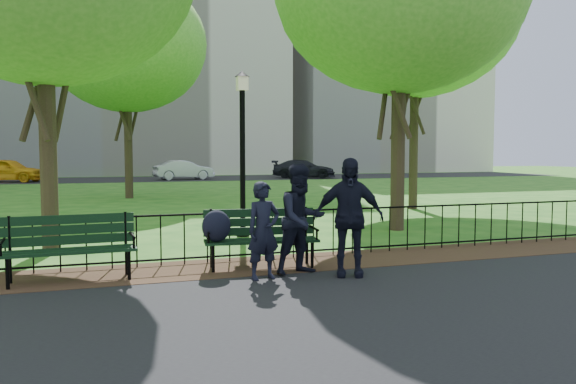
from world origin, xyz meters
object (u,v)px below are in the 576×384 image
object	(u,v)px
park_bench_main	(239,229)
person_mid	(301,219)
person_left	(264,231)
tree_far_c	(126,44)
tree_mid_e	(416,9)
sedan_silver	(184,170)
sedan_dark	(304,169)
person_right	(349,217)
lamppost	(243,147)
park_bench_left_a	(70,241)
taxi	(7,170)

from	to	relation	value
park_bench_main	person_mid	distance (m)	1.11
person_left	tree_far_c	bearing A→B (deg)	82.10
tree_mid_e	sedan_silver	distance (m)	24.93
tree_far_c	sedan_dark	world-z (taller)	tree_far_c
tree_far_c	person_right	bearing A→B (deg)	-81.78
person_left	person_right	world-z (taller)	person_right
lamppost	sedan_dark	xyz separation A→B (m)	(11.81, 27.80, -1.37)
tree_mid_e	person_right	xyz separation A→B (m)	(-6.65, -9.04, -5.87)
lamppost	sedan_silver	size ratio (longest dim) A/B	0.90
tree_far_c	person_mid	world-z (taller)	tree_far_c
park_bench_main	sedan_silver	distance (m)	31.96
tree_far_c	sedan_dark	bearing A→B (deg)	48.44
park_bench_main	person_left	world-z (taller)	person_left
park_bench_main	person_mid	bearing A→B (deg)	-30.82
park_bench_left_a	sedan_dark	size ratio (longest dim) A/B	0.40
person_mid	park_bench_main	bearing A→B (deg)	127.75
tree_far_c	park_bench_left_a	bearing A→B (deg)	-96.02
tree_far_c	person_mid	xyz separation A→B (m)	(1.80, -16.61, -5.63)
tree_mid_e	taxi	world-z (taller)	tree_mid_e
lamppost	sedan_silver	world-z (taller)	lamppost
tree_mid_e	sedan_silver	world-z (taller)	tree_mid_e
park_bench_left_a	lamppost	bearing A→B (deg)	42.40
person_mid	sedan_dark	size ratio (longest dim) A/B	0.37
person_mid	taxi	xyz separation A→B (m)	(-8.76, 32.87, -0.09)
person_mid	taxi	distance (m)	34.02
person_mid	sedan_silver	xyz separation A→B (m)	(2.80, 32.41, -0.18)
person_right	sedan_silver	distance (m)	32.86
park_bench_main	taxi	world-z (taller)	taxi
lamppost	person_left	world-z (taller)	lamppost
person_right	person_left	bearing A→B (deg)	-168.10
person_right	sedan_silver	xyz separation A→B (m)	(2.15, 32.79, -0.23)
tree_far_c	person_left	world-z (taller)	tree_far_c
lamppost	taxi	xyz separation A→B (m)	(-8.88, 28.57, -1.27)
park_bench_left_a	person_mid	xyz separation A→B (m)	(3.48, -0.68, 0.27)
park_bench_left_a	person_right	distance (m)	4.28
person_left	sedan_dark	bearing A→B (deg)	56.92
sedan_silver	tree_far_c	bearing A→B (deg)	155.23
tree_far_c	person_left	distance (m)	17.78
park_bench_main	sedan_dark	world-z (taller)	sedan_dark
person_mid	sedan_silver	distance (m)	32.54
taxi	sedan_silver	xyz separation A→B (m)	(11.56, -0.46, -0.09)
lamppost	sedan_silver	xyz separation A→B (m)	(2.68, 28.11, -1.36)
lamppost	sedan_dark	world-z (taller)	lamppost
tree_mid_e	sedan_silver	bearing A→B (deg)	100.72
park_bench_left_a	person_mid	bearing A→B (deg)	-13.78
park_bench_left_a	tree_far_c	size ratio (longest dim) A/B	0.21
person_mid	tree_mid_e	bearing A→B (deg)	35.50
lamppost	person_right	world-z (taller)	lamppost
lamppost	person_right	xyz separation A→B (m)	(0.53, -4.68, -1.14)
tree_far_c	taxi	size ratio (longest dim) A/B	2.02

